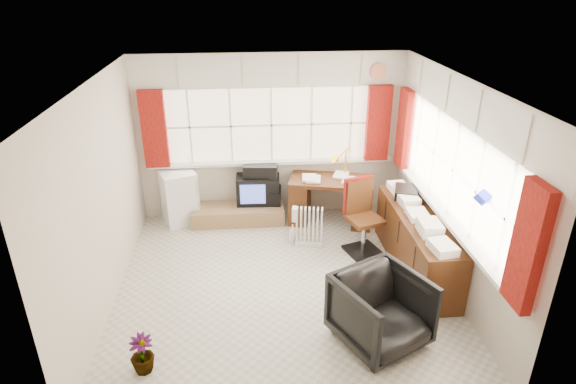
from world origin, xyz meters
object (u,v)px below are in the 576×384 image
at_px(credenza, 417,242).
at_px(tv_bench, 238,214).
at_px(desk_lamp, 346,155).
at_px(radiator, 309,230).
at_px(office_chair, 381,311).
at_px(crt_tv, 253,188).
at_px(desk, 331,198).
at_px(task_chair, 361,213).
at_px(mini_fridge, 179,197).

height_order(credenza, tv_bench, credenza).
bearing_deg(desk_lamp, radiator, -128.11).
bearing_deg(tv_bench, office_chair, -62.41).
bearing_deg(tv_bench, radiator, -38.91).
distance_m(credenza, crt_tv, 2.64).
distance_m(tv_bench, crt_tv, 0.46).
height_order(desk, task_chair, task_chair).
bearing_deg(crt_tv, tv_bench, -145.73).
distance_m(desk, credenza, 1.63).
xyz_separation_m(office_chair, mini_fridge, (-2.34, 2.89, 0.03)).
height_order(desk_lamp, radiator, desk_lamp).
relative_size(office_chair, tv_bench, 0.60).
bearing_deg(mini_fridge, tv_bench, -5.21).
xyz_separation_m(task_chair, tv_bench, (-1.68, 0.96, -0.43)).
distance_m(task_chair, tv_bench, 1.98).
bearing_deg(tv_bench, task_chair, -29.83).
bearing_deg(mini_fridge, desk, -5.50).
bearing_deg(radiator, tv_bench, 141.09).
height_order(office_chair, tv_bench, office_chair).
relative_size(task_chair, mini_fridge, 1.27).
distance_m(desk, desk_lamp, 0.69).
bearing_deg(tv_bench, desk, -5.68).
bearing_deg(task_chair, crt_tv, 141.77).
bearing_deg(office_chair, tv_bench, 90.95).
height_order(radiator, mini_fridge, mini_fridge).
distance_m(desk, tv_bench, 1.45).
bearing_deg(desk_lamp, crt_tv, 174.23).
distance_m(desk_lamp, tv_bench, 1.88).
height_order(desk, tv_bench, desk).
distance_m(radiator, mini_fridge, 2.08).
xyz_separation_m(desk_lamp, office_chair, (-0.18, -2.83, -0.64)).
xyz_separation_m(office_chair, radiator, (-0.47, 2.00, -0.15)).
relative_size(credenza, crt_tv, 3.88).
xyz_separation_m(office_chair, credenza, (0.81, 1.29, 0.01)).
relative_size(desk_lamp, radiator, 0.78).
bearing_deg(office_chair, credenza, 31.12).
height_order(tv_bench, crt_tv, crt_tv).
height_order(desk_lamp, office_chair, desk_lamp).
xyz_separation_m(desk_lamp, credenza, (0.63, -1.54, -0.63)).
xyz_separation_m(crt_tv, mini_fridge, (-1.12, -0.09, -0.07)).
bearing_deg(crt_tv, credenza, -39.66).
bearing_deg(radiator, credenza, -29.17).
distance_m(office_chair, radiator, 2.06).
distance_m(desk_lamp, task_chair, 1.09).
relative_size(desk, tv_bench, 0.96).
xyz_separation_m(desk, crt_tv, (-1.17, 0.31, 0.08)).
relative_size(desk_lamp, tv_bench, 0.32).
xyz_separation_m(desk, task_chair, (0.26, -0.82, 0.16)).
bearing_deg(desk, radiator, -122.11).
bearing_deg(crt_tv, task_chair, -38.23).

